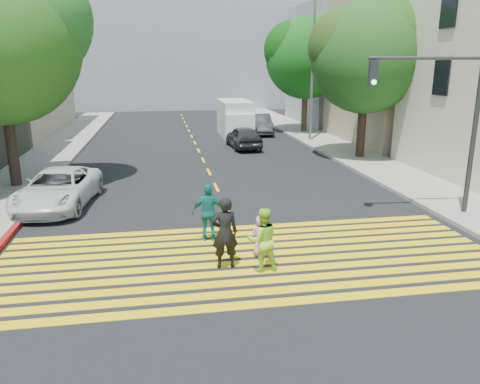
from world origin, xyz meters
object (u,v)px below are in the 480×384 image
object	(u,v)px
pedestrian_man	(225,233)
silver_car	(233,120)
dark_car_parked	(260,124)
traffic_signal	(446,110)
pedestrian_woman	(263,240)
dark_car_near	(244,137)
tree_left	(0,35)
tree_right_near	(368,52)
pedestrian_extra	(209,213)
white_van	(235,120)
pedestrian_child	(261,236)
tree_right_far	(307,53)
white_sedan	(58,189)

from	to	relation	value
pedestrian_man	silver_car	bearing A→B (deg)	-100.83
dark_car_parked	traffic_signal	bearing A→B (deg)	-81.52
pedestrian_woman	dark_car_near	xyz separation A→B (m)	(2.71, 17.82, -0.12)
dark_car_parked	pedestrian_man	bearing A→B (deg)	-100.61
tree_left	dark_car_parked	bearing A→B (deg)	46.31
tree_right_near	pedestrian_man	distance (m)	16.70
dark_car_parked	pedestrian_extra	bearing A→B (deg)	-102.33
dark_car_parked	white_van	bearing A→B (deg)	-152.44
pedestrian_man	pedestrian_child	distance (m)	1.26
tree_right_far	pedestrian_extra	distance (m)	24.16
tree_left	tree_right_near	distance (m)	17.28
pedestrian_man	traffic_signal	world-z (taller)	traffic_signal
pedestrian_man	white_van	size ratio (longest dim) A/B	0.34
dark_car_parked	white_sedan	bearing A→B (deg)	-119.57
pedestrian_extra	tree_right_far	bearing A→B (deg)	-106.48
pedestrian_extra	silver_car	world-z (taller)	pedestrian_extra
pedestrian_child	dark_car_parked	size ratio (longest dim) A/B	0.26
pedestrian_man	silver_car	xyz separation A→B (m)	(4.50, 27.39, -0.31)
pedestrian_woman	silver_car	xyz separation A→B (m)	(3.59, 27.74, -0.20)
pedestrian_woman	pedestrian_child	world-z (taller)	pedestrian_woman
pedestrian_man	dark_car_near	distance (m)	17.84
pedestrian_man	pedestrian_extra	xyz separation A→B (m)	(-0.20, 1.96, -0.07)
pedestrian_child	dark_car_parked	distance (m)	23.44
tree_left	pedestrian_child	distance (m)	13.54
dark_car_parked	tree_left	bearing A→B (deg)	-130.14
pedestrian_woman	white_sedan	bearing A→B (deg)	-50.02
tree_left	dark_car_near	world-z (taller)	tree_left
tree_right_near	pedestrian_child	world-z (taller)	tree_right_near
pedestrian_child	traffic_signal	bearing A→B (deg)	-162.53
pedestrian_man	dark_car_near	size ratio (longest dim) A/B	0.45
pedestrian_child	silver_car	size ratio (longest dim) A/B	0.27
pedestrian_woman	dark_car_near	world-z (taller)	pedestrian_woman
tree_right_near	pedestrian_man	xyz separation A→B (m)	(-9.42, -12.94, -4.78)
white_sedan	white_van	size ratio (longest dim) A/B	0.90
pedestrian_child	pedestrian_woman	bearing A→B (deg)	78.19
white_sedan	traffic_signal	size ratio (longest dim) A/B	0.87
tree_right_near	dark_car_parked	distance (m)	12.19
pedestrian_extra	dark_car_near	world-z (taller)	pedestrian_extra
tree_right_near	dark_car_near	distance (m)	8.91
tree_left	pedestrian_child	bearing A→B (deg)	-46.03
traffic_signal	tree_left	bearing A→B (deg)	162.43
pedestrian_woman	pedestrian_extra	world-z (taller)	pedestrian_extra
tree_left	pedestrian_woman	xyz separation A→B (m)	(8.40, -9.79, -5.36)
pedestrian_child	silver_car	bearing A→B (deg)	-99.41
white_sedan	traffic_signal	world-z (taller)	traffic_signal
pedestrian_man	traffic_signal	distance (m)	8.68
tree_right_near	pedestrian_woman	world-z (taller)	tree_right_near
tree_right_near	dark_car_parked	xyz separation A→B (m)	(-3.48, 10.56, -4.98)
tree_left	white_van	distance (m)	18.12
pedestrian_extra	silver_car	xyz separation A→B (m)	(4.69, 25.43, -0.24)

